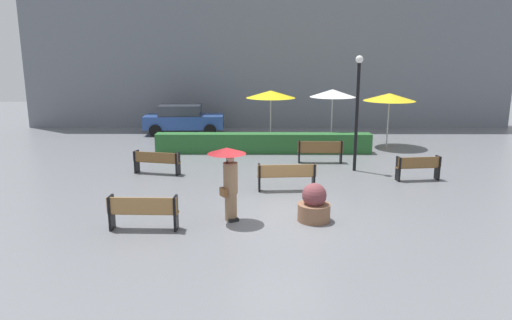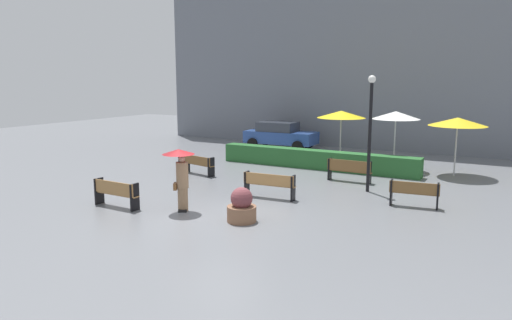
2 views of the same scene
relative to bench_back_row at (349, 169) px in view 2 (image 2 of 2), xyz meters
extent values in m
plane|color=slate|center=(-1.90, -6.44, -0.52)|extent=(60.00, 60.00, 0.00)
cube|color=brown|center=(0.00, 0.06, -0.10)|extent=(1.80, 0.26, 0.04)
cube|color=brown|center=(0.00, -0.07, 0.14)|extent=(1.79, 0.07, 0.45)
cube|color=black|center=(-0.84, 0.05, -0.08)|extent=(0.07, 0.33, 0.89)
cube|color=black|center=(0.84, 0.03, -0.08)|extent=(0.07, 0.33, 0.89)
cube|color=#9E7242|center=(-5.33, -7.33, -0.09)|extent=(1.75, 0.30, 0.04)
cube|color=#9E7242|center=(-5.33, -7.48, 0.14)|extent=(1.74, 0.08, 0.42)
cube|color=black|center=(-6.14, -7.33, -0.09)|extent=(0.07, 0.36, 0.87)
cube|color=black|center=(-4.52, -7.37, -0.09)|extent=(0.07, 0.36, 0.87)
cube|color=#9E7242|center=(-1.57, -3.87, -0.05)|extent=(1.88, 0.36, 0.04)
cube|color=#9E7242|center=(-1.56, -4.01, 0.16)|extent=(1.87, 0.17, 0.38)
cube|color=black|center=(-2.44, -3.95, -0.09)|extent=(0.08, 0.33, 0.87)
cube|color=black|center=(-0.69, -3.83, -0.09)|extent=(0.08, 0.33, 0.87)
cube|color=brown|center=(-6.15, -1.76, -0.08)|extent=(1.75, 0.63, 0.04)
cube|color=brown|center=(-6.18, -1.90, 0.12)|extent=(1.70, 0.42, 0.36)
cube|color=black|center=(-6.94, -1.60, -0.11)|extent=(0.14, 0.36, 0.83)
cube|color=black|center=(-5.37, -1.95, -0.11)|extent=(0.14, 0.36, 0.83)
cube|color=brown|center=(3.05, -2.60, -0.07)|extent=(1.56, 0.41, 0.04)
cube|color=brown|center=(3.06, -2.73, 0.14)|extent=(1.54, 0.23, 0.36)
cube|color=black|center=(2.34, -2.71, -0.10)|extent=(0.10, 0.33, 0.84)
cube|color=black|center=(3.76, -2.53, -0.10)|extent=(0.10, 0.33, 0.84)
cylinder|color=#8C6B4C|center=(-3.19, -6.64, -0.15)|extent=(0.32, 0.32, 0.75)
cube|color=black|center=(-3.16, -6.69, -0.48)|extent=(0.39, 0.41, 0.08)
cylinder|color=#8C6B4C|center=(-3.19, -6.64, 0.63)|extent=(0.38, 0.38, 0.81)
sphere|color=tan|center=(-3.19, -6.64, 1.14)|extent=(0.21, 0.21, 0.21)
cube|color=brown|center=(-3.37, -6.76, 0.27)|extent=(0.23, 0.29, 0.22)
cylinder|color=black|center=(-3.28, -6.69, 0.91)|extent=(0.02, 0.02, 0.90)
cone|color=maroon|center=(-3.28, -6.69, 1.36)|extent=(1.00, 1.00, 0.16)
cylinder|color=brown|center=(-1.00, -6.69, -0.29)|extent=(0.86, 0.86, 0.46)
sphere|color=brown|center=(-1.00, -6.69, 0.17)|extent=(0.64, 0.64, 0.64)
cylinder|color=black|center=(1.13, -1.26, 1.46)|extent=(0.12, 0.12, 3.97)
sphere|color=white|center=(1.13, -1.26, 3.56)|extent=(0.28, 0.28, 0.28)
cylinder|color=silver|center=(-1.88, 4.25, 0.66)|extent=(0.06, 0.06, 2.37)
cone|color=yellow|center=(-1.88, 4.25, 1.84)|extent=(2.37, 2.37, 0.35)
cylinder|color=silver|center=(0.95, 3.47, 0.72)|extent=(0.06, 0.06, 2.49)
cone|color=white|center=(0.95, 3.47, 1.96)|extent=(2.12, 2.12, 0.35)
cylinder|color=silver|center=(3.55, 3.35, 0.63)|extent=(0.06, 0.06, 2.32)
cone|color=yellow|center=(3.55, 3.35, 1.79)|extent=(2.37, 2.37, 0.35)
cube|color=#28602D|center=(-2.25, 1.96, -0.10)|extent=(9.42, 0.70, 0.86)
cube|color=slate|center=(-1.90, 9.56, 5.16)|extent=(28.00, 1.20, 11.38)
cube|color=#28478C|center=(-6.47, 6.87, 0.15)|extent=(4.27, 1.92, 0.70)
cube|color=#333842|center=(-6.67, 6.86, 0.77)|extent=(2.26, 1.70, 0.55)
cylinder|color=black|center=(-5.08, 7.80, -0.20)|extent=(0.65, 0.25, 0.64)
cylinder|color=black|center=(-5.00, 6.05, -0.20)|extent=(0.65, 0.25, 0.64)
cylinder|color=black|center=(-7.93, 7.68, -0.20)|extent=(0.65, 0.25, 0.64)
cylinder|color=black|center=(-7.86, 5.93, -0.20)|extent=(0.65, 0.25, 0.64)
camera|label=1|loc=(-2.47, -18.62, 3.84)|focal=33.45mm
camera|label=2|loc=(5.85, -18.01, 3.60)|focal=33.07mm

